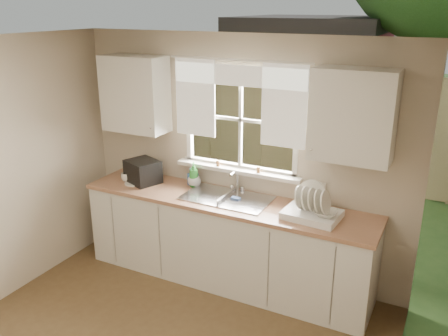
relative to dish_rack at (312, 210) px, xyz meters
The scene contains 19 objects.
room_walls 1.96m from the dish_rack, 117.41° to the right, with size 3.62×4.02×2.50m.
ceiling 2.42m from the dish_rack, 118.32° to the right, with size 3.60×4.00×0.02m, color silver.
window 1.08m from the dish_rack, 158.96° to the left, with size 1.38×0.16×1.06m.
curtains 1.34m from the dish_rack, 161.89° to the left, with size 1.50×0.03×0.81m.
base_cabinets 1.05m from the dish_rack, behind, with size 3.00×0.62×0.87m, color silver.
countertop 0.90m from the dish_rack, behind, with size 3.04×0.65×0.04m, color #A97654.
upper_cabinet_left 2.23m from the dish_rack, behind, with size 0.70×0.33×0.80m, color silver.
upper_cabinet_right 0.92m from the dish_rack, 33.13° to the left, with size 0.70×0.33×0.80m, color silver.
wall_outlet 0.34m from the dish_rack, 92.33° to the left, with size 0.08×0.01×0.12m, color beige.
sill_jars 0.95m from the dish_rack, 162.26° to the left, with size 0.50×0.04×0.06m.
sink 0.91m from the dish_rack, behind, with size 0.88×0.52×0.40m.
dish_rack is the anchor object (origin of this frame).
bowl 0.15m from the dish_rack, 20.80° to the right, with size 0.21×0.21×0.05m, color silver.
soap_bottle_a 1.37m from the dish_rack, behind, with size 0.10×0.10×0.27m, color #2D8C33.
soap_bottle_b 1.40m from the dish_rack, behind, with size 0.09×0.09×0.20m, color #2F61B3.
soap_bottle_c 1.37m from the dish_rack, behind, with size 0.14×0.14×0.18m, color beige.
saucer 1.98m from the dish_rack, behind, with size 0.19×0.19×0.01m, color white.
cup 2.09m from the dish_rack, behind, with size 0.12×0.12×0.10m, color white.
black_appliance 1.91m from the dish_rack, behind, with size 0.34×0.29×0.25m, color black.
Camera 1 is at (1.96, -2.21, 2.75)m, focal length 38.00 mm.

